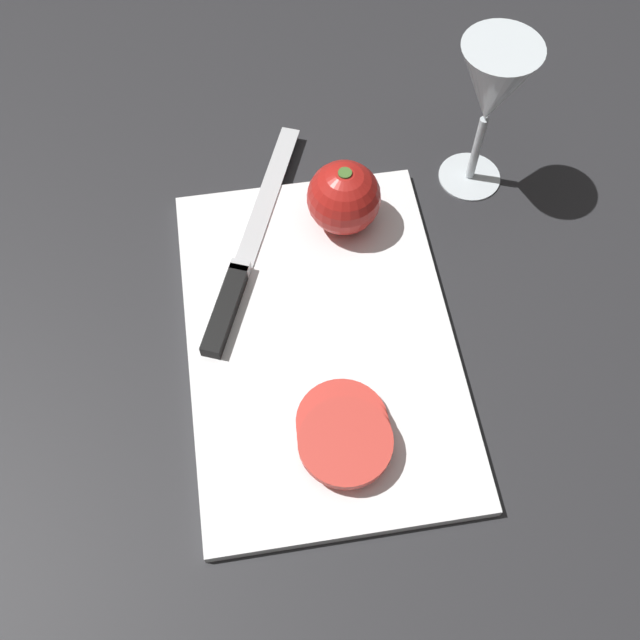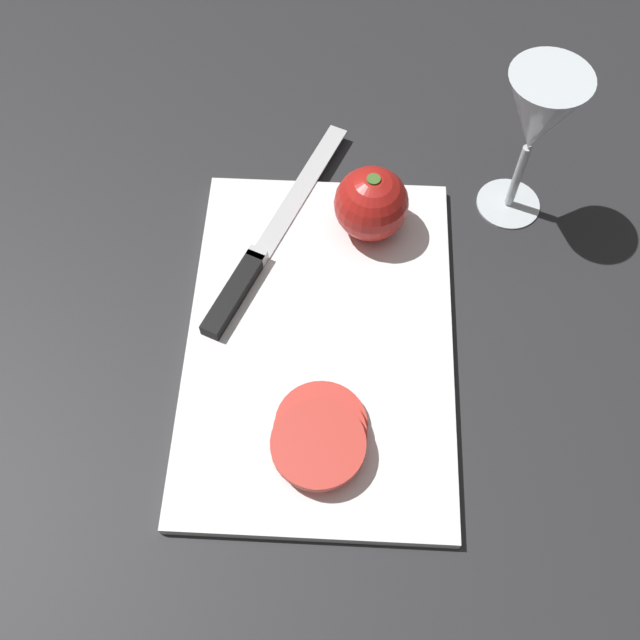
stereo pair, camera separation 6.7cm
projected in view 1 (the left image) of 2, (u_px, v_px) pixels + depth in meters
The scene contains 6 objects.
ground_plane at pixel (300, 346), 0.71m from camera, with size 3.00×3.00×0.00m, color #28282B.
cutting_board at pixel (320, 339), 0.71m from camera, with size 0.37×0.25×0.01m.
wine_glass at pixel (492, 90), 0.70m from camera, with size 0.08×0.08×0.17m.
whole_tomato at pixel (344, 198), 0.73m from camera, with size 0.07×0.07×0.07m.
knife at pixel (236, 280), 0.72m from camera, with size 0.28×0.13×0.01m.
tomato_slice_stack_near at pixel (344, 432), 0.64m from camera, with size 0.10×0.08×0.02m.
Camera 1 is at (-0.33, 0.03, 0.63)m, focal length 42.00 mm.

